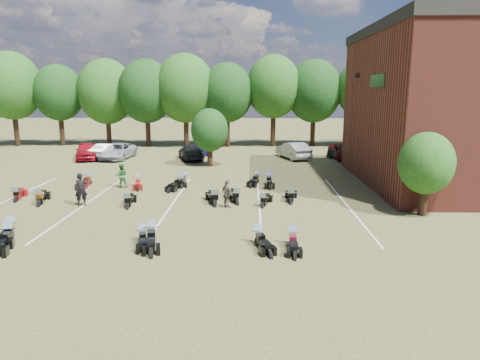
{
  "coord_description": "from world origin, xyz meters",
  "views": [
    {
      "loc": [
        1.49,
        -20.81,
        6.43
      ],
      "look_at": [
        0.87,
        4.0,
        1.2
      ],
      "focal_mm": 32.0,
      "sensor_mm": 36.0,
      "label": 1
    }
  ],
  "objects_px": {
    "car_0": "(87,151)",
    "motorcycle_0": "(9,244)",
    "motorcycle_7": "(16,201)",
    "car_4": "(197,150)",
    "person_green": "(121,176)",
    "person_black": "(81,190)",
    "person_grey": "(227,194)",
    "motorcycle_3": "(152,242)",
    "motorcycle_14": "(90,185)"
  },
  "relations": [
    {
      "from": "person_green",
      "to": "motorcycle_3",
      "type": "xyz_separation_m",
      "value": [
        4.38,
        -10.38,
        -0.82
      ]
    },
    {
      "from": "car_4",
      "to": "motorcycle_14",
      "type": "relative_size",
      "value": 1.88
    },
    {
      "from": "person_green",
      "to": "motorcycle_3",
      "type": "height_order",
      "value": "person_green"
    },
    {
      "from": "motorcycle_0",
      "to": "car_4",
      "type": "bearing_deg",
      "value": 62.96
    },
    {
      "from": "person_green",
      "to": "motorcycle_3",
      "type": "bearing_deg",
      "value": 95.39
    },
    {
      "from": "motorcycle_7",
      "to": "motorcycle_14",
      "type": "bearing_deg",
      "value": -134.97
    },
    {
      "from": "motorcycle_0",
      "to": "motorcycle_7",
      "type": "relative_size",
      "value": 1.07
    },
    {
      "from": "person_grey",
      "to": "person_black",
      "type": "bearing_deg",
      "value": 50.84
    },
    {
      "from": "car_0",
      "to": "person_grey",
      "type": "relative_size",
      "value": 2.94
    },
    {
      "from": "car_4",
      "to": "motorcycle_3",
      "type": "height_order",
      "value": "car_4"
    },
    {
      "from": "car_0",
      "to": "car_4",
      "type": "xyz_separation_m",
      "value": [
        10.32,
        1.44,
        -0.08
      ]
    },
    {
      "from": "motorcycle_7",
      "to": "car_0",
      "type": "bearing_deg",
      "value": -99.51
    },
    {
      "from": "motorcycle_14",
      "to": "motorcycle_3",
      "type": "bearing_deg",
      "value": -56.86
    },
    {
      "from": "car_4",
      "to": "motorcycle_0",
      "type": "bearing_deg",
      "value": -92.9
    },
    {
      "from": "car_4",
      "to": "motorcycle_0",
      "type": "xyz_separation_m",
      "value": [
        -5.13,
        -24.09,
        -0.72
      ]
    },
    {
      "from": "person_black",
      "to": "person_green",
      "type": "height_order",
      "value": "person_black"
    },
    {
      "from": "car_4",
      "to": "person_green",
      "type": "relative_size",
      "value": 2.57
    },
    {
      "from": "person_green",
      "to": "motorcycle_14",
      "type": "height_order",
      "value": "person_green"
    },
    {
      "from": "motorcycle_7",
      "to": "motorcycle_14",
      "type": "relative_size",
      "value": 1.01
    },
    {
      "from": "motorcycle_3",
      "to": "car_0",
      "type": "bearing_deg",
      "value": 104.77
    },
    {
      "from": "car_0",
      "to": "motorcycle_14",
      "type": "height_order",
      "value": "car_0"
    },
    {
      "from": "car_4",
      "to": "motorcycle_14",
      "type": "height_order",
      "value": "car_4"
    },
    {
      "from": "person_green",
      "to": "person_grey",
      "type": "height_order",
      "value": "person_green"
    },
    {
      "from": "person_green",
      "to": "motorcycle_7",
      "type": "relative_size",
      "value": 0.73
    },
    {
      "from": "person_black",
      "to": "person_grey",
      "type": "bearing_deg",
      "value": -25.0
    },
    {
      "from": "car_0",
      "to": "car_4",
      "type": "height_order",
      "value": "car_0"
    },
    {
      "from": "motorcycle_3",
      "to": "motorcycle_7",
      "type": "distance_m",
      "value": 11.6
    },
    {
      "from": "person_grey",
      "to": "motorcycle_0",
      "type": "height_order",
      "value": "person_grey"
    },
    {
      "from": "person_grey",
      "to": "motorcycle_14",
      "type": "relative_size",
      "value": 0.71
    },
    {
      "from": "motorcycle_0",
      "to": "motorcycle_7",
      "type": "xyz_separation_m",
      "value": [
        -3.49,
        7.01,
        0.0
      ]
    },
    {
      "from": "car_0",
      "to": "motorcycle_0",
      "type": "bearing_deg",
      "value": -95.93
    },
    {
      "from": "car_4",
      "to": "car_0",
      "type": "bearing_deg",
      "value": -162.94
    },
    {
      "from": "car_0",
      "to": "person_green",
      "type": "relative_size",
      "value": 2.86
    },
    {
      "from": "person_grey",
      "to": "motorcycle_7",
      "type": "relative_size",
      "value": 0.71
    },
    {
      "from": "person_grey",
      "to": "motorcycle_14",
      "type": "height_order",
      "value": "person_grey"
    },
    {
      "from": "person_black",
      "to": "motorcycle_7",
      "type": "distance_m",
      "value": 4.44
    },
    {
      "from": "car_0",
      "to": "motorcycle_0",
      "type": "xyz_separation_m",
      "value": [
        5.2,
        -22.65,
        -0.8
      ]
    },
    {
      "from": "person_grey",
      "to": "motorcycle_0",
      "type": "xyz_separation_m",
      "value": [
        -9.02,
        -5.97,
        -0.8
      ]
    },
    {
      "from": "motorcycle_0",
      "to": "motorcycle_3",
      "type": "distance_m",
      "value": 6.07
    },
    {
      "from": "car_0",
      "to": "motorcycle_0",
      "type": "height_order",
      "value": "car_0"
    },
    {
      "from": "car_4",
      "to": "person_grey",
      "type": "bearing_deg",
      "value": -68.76
    },
    {
      "from": "car_0",
      "to": "motorcycle_14",
      "type": "xyz_separation_m",
      "value": [
        4.32,
        -10.97,
        -0.8
      ]
    },
    {
      "from": "car_0",
      "to": "motorcycle_7",
      "type": "distance_m",
      "value": 15.76
    },
    {
      "from": "person_grey",
      "to": "motorcycle_3",
      "type": "xyz_separation_m",
      "value": [
        -2.97,
        -5.55,
        -0.8
      ]
    },
    {
      "from": "motorcycle_14",
      "to": "person_green",
      "type": "bearing_deg",
      "value": -17.66
    },
    {
      "from": "person_black",
      "to": "car_4",
      "type": "bearing_deg",
      "value": 52.76
    },
    {
      "from": "person_green",
      "to": "car_4",
      "type": "bearing_deg",
      "value": -122.08
    },
    {
      "from": "car_4",
      "to": "person_green",
      "type": "xyz_separation_m",
      "value": [
        -3.46,
        -13.3,
        0.1
      ]
    },
    {
      "from": "car_0",
      "to": "person_black",
      "type": "bearing_deg",
      "value": -88.96
    },
    {
      "from": "motorcycle_3",
      "to": "motorcycle_14",
      "type": "bearing_deg",
      "value": 109.52
    }
  ]
}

